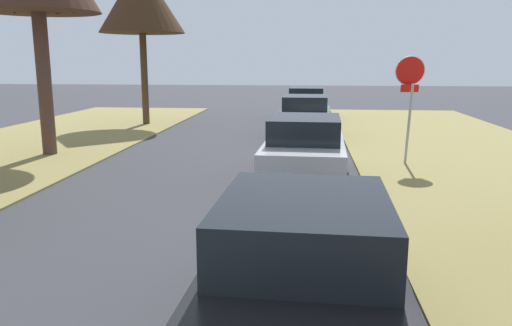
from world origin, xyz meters
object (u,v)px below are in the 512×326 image
(parked_sedan_navy, at_px, (307,105))
(parked_sedan_silver, at_px, (305,152))
(parked_sedan_black, at_px, (304,274))
(stop_sign_far, at_px, (410,87))
(parked_sedan_green, at_px, (305,118))

(parked_sedan_navy, bearing_deg, parked_sedan_silver, -90.16)
(parked_sedan_navy, bearing_deg, parked_sedan_black, -90.03)
(stop_sign_far, distance_m, parked_sedan_black, 9.72)
(parked_sedan_black, bearing_deg, stop_sign_far, 73.35)
(stop_sign_far, distance_m, parked_sedan_green, 5.88)
(parked_sedan_green, distance_m, parked_sedan_navy, 5.94)
(stop_sign_far, xyz_separation_m, parked_sedan_green, (-2.78, 4.98, -1.44))
(parked_sedan_silver, height_order, parked_sedan_navy, same)
(stop_sign_far, relative_size, parked_sedan_green, 0.66)
(parked_sedan_silver, xyz_separation_m, parked_sedan_navy, (0.04, 13.11, 0.00))
(parked_sedan_black, height_order, parked_sedan_navy, same)
(parked_sedan_black, height_order, parked_sedan_green, same)
(parked_sedan_green, relative_size, parked_sedan_navy, 1.00)
(parked_sedan_silver, height_order, parked_sedan_green, same)
(parked_sedan_silver, bearing_deg, parked_sedan_black, -89.78)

